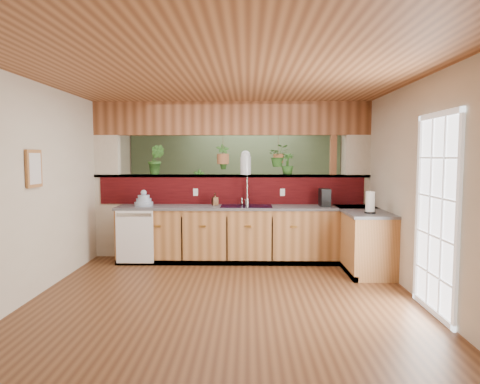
{
  "coord_description": "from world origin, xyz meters",
  "views": [
    {
      "loc": [
        0.27,
        -5.84,
        1.69
      ],
      "look_at": [
        0.15,
        0.7,
        1.15
      ],
      "focal_mm": 32.0,
      "sensor_mm": 36.0,
      "label": 1
    }
  ],
  "objects_px": {
    "paper_towel": "(370,203)",
    "shelving_console": "(223,212)",
    "dish_stack": "(144,201)",
    "glass_jar": "(246,163)",
    "soap_dispenser": "(215,199)",
    "faucet": "(247,190)",
    "coffee_maker": "(325,198)"
  },
  "relations": [
    {
      "from": "paper_towel",
      "to": "glass_jar",
      "type": "relative_size",
      "value": 0.81
    },
    {
      "from": "shelving_console",
      "to": "dish_stack",
      "type": "bearing_deg",
      "value": -129.12
    },
    {
      "from": "coffee_maker",
      "to": "faucet",
      "type": "bearing_deg",
      "value": 169.85
    },
    {
      "from": "coffee_maker",
      "to": "shelving_console",
      "type": "distance_m",
      "value": 2.92
    },
    {
      "from": "faucet",
      "to": "glass_jar",
      "type": "bearing_deg",
      "value": 95.97
    },
    {
      "from": "shelving_console",
      "to": "glass_jar",
      "type": "bearing_deg",
      "value": -87.9
    },
    {
      "from": "paper_towel",
      "to": "shelving_console",
      "type": "distance_m",
      "value": 3.86
    },
    {
      "from": "dish_stack",
      "to": "shelving_console",
      "type": "distance_m",
      "value": 2.6
    },
    {
      "from": "soap_dispenser",
      "to": "dish_stack",
      "type": "bearing_deg",
      "value": -175.07
    },
    {
      "from": "soap_dispenser",
      "to": "coffee_maker",
      "type": "relative_size",
      "value": 0.71
    },
    {
      "from": "coffee_maker",
      "to": "paper_towel",
      "type": "height_order",
      "value": "paper_towel"
    },
    {
      "from": "dish_stack",
      "to": "glass_jar",
      "type": "relative_size",
      "value": 0.74
    },
    {
      "from": "dish_stack",
      "to": "shelving_console",
      "type": "relative_size",
      "value": 0.21
    },
    {
      "from": "soap_dispenser",
      "to": "shelving_console",
      "type": "relative_size",
      "value": 0.14
    },
    {
      "from": "paper_towel",
      "to": "coffee_maker",
      "type": "bearing_deg",
      "value": 120.57
    },
    {
      "from": "glass_jar",
      "to": "shelving_console",
      "type": "bearing_deg",
      "value": 104.41
    },
    {
      "from": "dish_stack",
      "to": "glass_jar",
      "type": "height_order",
      "value": "glass_jar"
    },
    {
      "from": "paper_towel",
      "to": "shelving_console",
      "type": "relative_size",
      "value": 0.24
    },
    {
      "from": "dish_stack",
      "to": "soap_dispenser",
      "type": "xyz_separation_m",
      "value": [
        1.14,
        0.1,
        0.02
      ]
    },
    {
      "from": "dish_stack",
      "to": "shelving_console",
      "type": "bearing_deg",
      "value": 63.19
    },
    {
      "from": "paper_towel",
      "to": "shelving_console",
      "type": "xyz_separation_m",
      "value": [
        -2.24,
        3.1,
        -0.55
      ]
    },
    {
      "from": "paper_towel",
      "to": "glass_jar",
      "type": "distance_m",
      "value": 2.19
    },
    {
      "from": "glass_jar",
      "to": "soap_dispenser",
      "type": "bearing_deg",
      "value": -150.73
    },
    {
      "from": "soap_dispenser",
      "to": "glass_jar",
      "type": "xyz_separation_m",
      "value": [
        0.5,
        0.28,
        0.59
      ]
    },
    {
      "from": "dish_stack",
      "to": "glass_jar",
      "type": "bearing_deg",
      "value": 12.96
    },
    {
      "from": "dish_stack",
      "to": "paper_towel",
      "type": "xyz_separation_m",
      "value": [
        3.39,
        -0.82,
        0.07
      ]
    },
    {
      "from": "glass_jar",
      "to": "coffee_maker",
      "type": "bearing_deg",
      "value": -16.32
    },
    {
      "from": "shelving_console",
      "to": "faucet",
      "type": "bearing_deg",
      "value": -88.75
    },
    {
      "from": "glass_jar",
      "to": "dish_stack",
      "type": "bearing_deg",
      "value": -167.04
    },
    {
      "from": "paper_towel",
      "to": "glass_jar",
      "type": "bearing_deg",
      "value": 145.73
    },
    {
      "from": "coffee_maker",
      "to": "shelving_console",
      "type": "xyz_separation_m",
      "value": [
        -1.76,
        2.27,
        -0.53
      ]
    },
    {
      "from": "soap_dispenser",
      "to": "paper_towel",
      "type": "height_order",
      "value": "paper_towel"
    }
  ]
}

